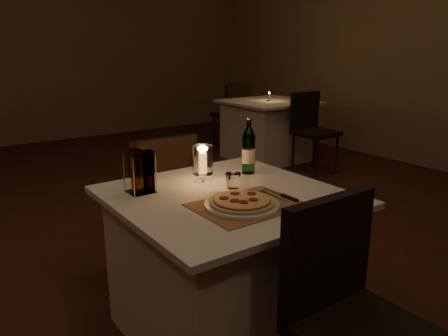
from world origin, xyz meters
TOP-DOWN VIEW (x-y plane):
  - floor at (0.00, 0.00)m, footprint 8.00×10.00m
  - main_table at (0.23, -0.28)m, footprint 1.00×1.00m
  - chair_near at (0.23, -1.00)m, footprint 0.42×0.42m
  - chair_far at (0.23, 0.43)m, footprint 0.42×0.42m
  - placemat at (0.21, -0.46)m, footprint 0.45×0.34m
  - plate at (0.18, -0.46)m, footprint 0.32×0.32m
  - pizza at (0.18, -0.46)m, footprint 0.28×0.28m
  - fork at (0.38, -0.43)m, footprint 0.02×0.18m
  - knife at (0.41, -0.49)m, footprint 0.02×0.22m
  - tumbler at (0.31, -0.23)m, footprint 0.07×0.07m
  - water_bottle at (0.53, -0.07)m, footprint 0.07×0.07m
  - hurricane_candle at (0.23, -0.08)m, footprint 0.10×0.10m
  - cruet_caddy at (-0.08, -0.04)m, footprint 0.12×0.12m
  - neighbor_table_right at (2.73, 2.27)m, footprint 1.00×1.00m
  - neighbor_chair_ra at (2.73, 1.55)m, footprint 0.42×0.42m
  - neighbor_chair_rb at (2.73, 2.98)m, footprint 0.42×0.42m
  - neighbor_candle_right at (2.73, 2.27)m, footprint 0.03×0.03m

SIDE VIEW (x-z plane):
  - floor at x=0.00m, z-range -0.02..0.00m
  - main_table at x=0.23m, z-range 0.00..0.74m
  - neighbor_table_right at x=2.73m, z-range 0.00..0.74m
  - chair_near at x=0.23m, z-range 0.10..1.00m
  - chair_far at x=0.23m, z-range 0.10..1.00m
  - neighbor_chair_ra at x=2.73m, z-range 0.10..1.00m
  - neighbor_chair_rb at x=2.73m, z-range 0.10..1.00m
  - placemat at x=0.21m, z-range 0.74..0.74m
  - fork at x=0.38m, z-range 0.74..0.75m
  - knife at x=0.41m, z-range 0.74..0.76m
  - plate at x=0.18m, z-range 0.74..0.76m
  - pizza at x=0.18m, z-range 0.76..0.78m
  - tumbler at x=0.31m, z-range 0.74..0.81m
  - neighbor_candle_right at x=2.73m, z-range 0.73..0.84m
  - cruet_caddy at x=-0.08m, z-range 0.73..0.94m
  - hurricane_candle at x=0.23m, z-range 0.76..0.95m
  - water_bottle at x=0.53m, z-range 0.71..1.01m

